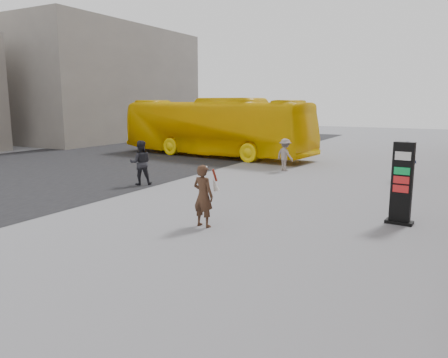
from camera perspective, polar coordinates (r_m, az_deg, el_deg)
The scene contains 9 objects.
ground at distance 12.85m, azimuth -0.31°, elevation -5.47°, with size 100.00×100.00×0.00m, color #9E9EA3.
road at distance 24.98m, azimuth -21.24°, elevation 1.50°, with size 16.00×60.00×0.01m, color black.
bg_building_far at distance 43.05m, azimuth -15.76°, elevation 11.82°, with size 10.00×18.00×10.00m, color gray.
info_pylon at distance 13.28m, azimuth 22.21°, elevation -0.56°, with size 0.77×0.43×2.34m.
woman at distance 12.09m, azimuth -2.71°, elevation -2.11°, with size 0.70×0.65×1.75m.
bus at distance 27.88m, azimuth -1.23°, elevation 6.78°, with size 3.07×13.11×3.65m, color #FECE04.
pedestrian_a at distance 18.53m, azimuth -10.83°, elevation 2.10°, with size 0.90×0.70×1.85m, color #242429.
pedestrian_b at distance 22.06m, azimuth 7.98°, elevation 3.15°, with size 1.05×0.60×1.62m, color gray.
pedestrian_c at distance 20.69m, azimuth 22.71°, elevation 2.16°, with size 1.02×0.42×1.74m, color #39406D.
Camera 1 is at (6.03, -10.81, 3.46)m, focal length 35.00 mm.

